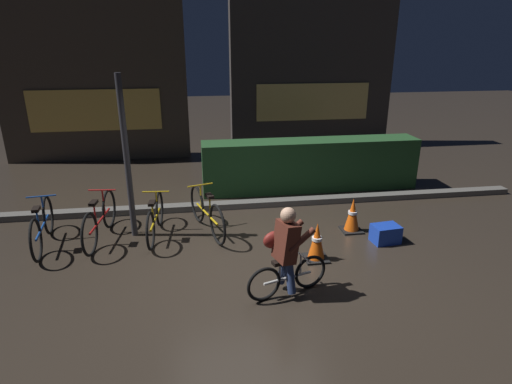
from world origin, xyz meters
name	(u,v)px	position (x,y,z in m)	size (l,w,h in m)	color
ground_plane	(249,261)	(0.00, 0.00, 0.00)	(40.00, 40.00, 0.00)	#2D261E
sidewalk_curb	(235,205)	(0.00, 2.20, 0.06)	(12.00, 0.24, 0.12)	#56544F
hedge_row	(310,165)	(1.80, 3.10, 0.56)	(4.80, 0.70, 1.12)	#214723
storefront_left	(92,68)	(-3.34, 6.50, 2.48)	(4.93, 0.54, 4.99)	#42382D
storefront_right	(312,64)	(2.90, 7.20, 2.48)	(4.97, 0.54, 5.00)	#383330
street_post	(127,159)	(-1.84, 1.20, 1.36)	(0.10, 0.10, 2.73)	#2D2D33
parked_bike_leftmost	(42,226)	(-3.25, 0.99, 0.35)	(0.46, 1.69, 0.78)	black
parked_bike_left_mid	(100,220)	(-2.37, 1.09, 0.36)	(0.46, 1.74, 0.80)	black
parked_bike_center_left	(155,218)	(-1.47, 1.10, 0.33)	(0.46, 1.58, 0.73)	black
parked_bike_center_right	(207,213)	(-0.59, 1.14, 0.36)	(0.59, 1.66, 0.80)	black
traffic_cone_near	(317,242)	(1.04, -0.10, 0.30)	(0.36, 0.36, 0.61)	black
traffic_cone_far	(352,215)	(1.94, 0.80, 0.30)	(0.36, 0.36, 0.61)	black
blue_crate	(386,234)	(2.34, 0.30, 0.15)	(0.44, 0.32, 0.30)	#193DB7
cyclist	(286,251)	(0.36, -0.94, 0.63)	(1.15, 0.50, 1.25)	black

